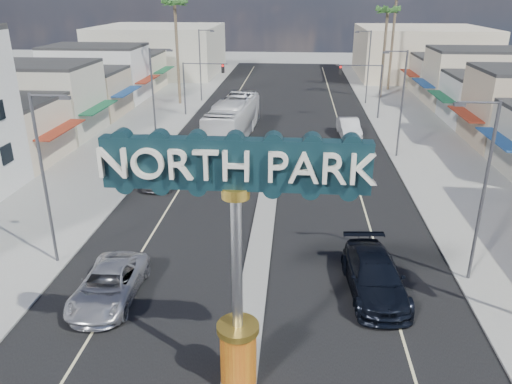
% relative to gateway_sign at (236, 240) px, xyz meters
% --- Properties ---
extents(ground, '(160.00, 160.00, 0.00)m').
position_rel_gateway_sign_xyz_m(ground, '(0.00, 28.02, -5.93)').
color(ground, gray).
rests_on(ground, ground).
extents(road, '(20.00, 120.00, 0.01)m').
position_rel_gateway_sign_xyz_m(road, '(0.00, 28.02, -5.92)').
color(road, black).
rests_on(road, ground).
extents(median_island, '(1.30, 30.00, 0.16)m').
position_rel_gateway_sign_xyz_m(median_island, '(0.00, 12.02, -5.85)').
color(median_island, gray).
rests_on(median_island, ground).
extents(sidewalk_left, '(8.00, 120.00, 0.12)m').
position_rel_gateway_sign_xyz_m(sidewalk_left, '(-14.00, 28.02, -5.87)').
color(sidewalk_left, gray).
rests_on(sidewalk_left, ground).
extents(sidewalk_right, '(8.00, 120.00, 0.12)m').
position_rel_gateway_sign_xyz_m(sidewalk_right, '(14.00, 28.02, -5.87)').
color(sidewalk_right, gray).
rests_on(sidewalk_right, ground).
extents(storefront_row_left, '(12.00, 42.00, 6.00)m').
position_rel_gateway_sign_xyz_m(storefront_row_left, '(-24.00, 41.02, -2.93)').
color(storefront_row_left, beige).
rests_on(storefront_row_left, ground).
extents(storefront_row_right, '(12.00, 42.00, 6.00)m').
position_rel_gateway_sign_xyz_m(storefront_row_right, '(24.00, 41.02, -2.93)').
color(storefront_row_right, '#B7B29E').
rests_on(storefront_row_right, ground).
extents(backdrop_far_left, '(20.00, 20.00, 8.00)m').
position_rel_gateway_sign_xyz_m(backdrop_far_left, '(-22.00, 73.02, -1.93)').
color(backdrop_far_left, '#B7B29E').
rests_on(backdrop_far_left, ground).
extents(backdrop_far_right, '(20.00, 20.00, 8.00)m').
position_rel_gateway_sign_xyz_m(backdrop_far_right, '(22.00, 73.02, -1.93)').
color(backdrop_far_right, beige).
rests_on(backdrop_far_right, ground).
extents(gateway_sign, '(8.20, 1.50, 9.15)m').
position_rel_gateway_sign_xyz_m(gateway_sign, '(0.00, 0.00, 0.00)').
color(gateway_sign, red).
rests_on(gateway_sign, median_island).
extents(traffic_signal_left, '(5.09, 0.45, 6.00)m').
position_rel_gateway_sign_xyz_m(traffic_signal_left, '(-9.18, 42.02, -1.65)').
color(traffic_signal_left, '#47474C').
rests_on(traffic_signal_left, ground).
extents(traffic_signal_right, '(5.09, 0.45, 6.00)m').
position_rel_gateway_sign_xyz_m(traffic_signal_right, '(9.18, 42.02, -1.65)').
color(traffic_signal_right, '#47474C').
rests_on(traffic_signal_right, ground).
extents(streetlight_l_near, '(2.03, 0.22, 9.00)m').
position_rel_gateway_sign_xyz_m(streetlight_l_near, '(-10.43, 8.02, -0.86)').
color(streetlight_l_near, '#47474C').
rests_on(streetlight_l_near, ground).
extents(streetlight_l_mid, '(2.03, 0.22, 9.00)m').
position_rel_gateway_sign_xyz_m(streetlight_l_mid, '(-10.43, 28.02, -0.86)').
color(streetlight_l_mid, '#47474C').
rests_on(streetlight_l_mid, ground).
extents(streetlight_l_far, '(2.03, 0.22, 9.00)m').
position_rel_gateway_sign_xyz_m(streetlight_l_far, '(-10.43, 50.02, -0.86)').
color(streetlight_l_far, '#47474C').
rests_on(streetlight_l_far, ground).
extents(streetlight_r_near, '(2.03, 0.22, 9.00)m').
position_rel_gateway_sign_xyz_m(streetlight_r_near, '(10.43, 8.02, -0.86)').
color(streetlight_r_near, '#47474C').
rests_on(streetlight_r_near, ground).
extents(streetlight_r_mid, '(2.03, 0.22, 9.00)m').
position_rel_gateway_sign_xyz_m(streetlight_r_mid, '(10.43, 28.02, -0.86)').
color(streetlight_r_mid, '#47474C').
rests_on(streetlight_r_mid, ground).
extents(streetlight_r_far, '(2.03, 0.22, 9.00)m').
position_rel_gateway_sign_xyz_m(streetlight_r_far, '(10.43, 50.02, -0.86)').
color(streetlight_r_far, '#47474C').
rests_on(streetlight_r_far, ground).
extents(palm_left_far, '(2.60, 2.60, 13.10)m').
position_rel_gateway_sign_xyz_m(palm_left_far, '(-13.00, 48.02, 5.57)').
color(palm_left_far, brown).
rests_on(palm_left_far, ground).
extents(palm_right_mid, '(2.60, 2.60, 12.10)m').
position_rel_gateway_sign_xyz_m(palm_right_mid, '(13.00, 54.02, 4.67)').
color(palm_right_mid, brown).
rests_on(palm_right_mid, ground).
extents(suv_left, '(2.66, 5.64, 1.56)m').
position_rel_gateway_sign_xyz_m(suv_left, '(-6.60, 4.93, -5.15)').
color(suv_left, silver).
rests_on(suv_left, ground).
extents(suv_right, '(2.96, 6.34, 1.79)m').
position_rel_gateway_sign_xyz_m(suv_right, '(5.73, 6.51, -5.03)').
color(suv_right, black).
rests_on(suv_right, ground).
extents(car_parked_left, '(2.56, 5.21, 1.71)m').
position_rel_gateway_sign_xyz_m(car_parked_left, '(-7.80, 19.93, -5.07)').
color(car_parked_left, slate).
rests_on(car_parked_left, ground).
extents(car_parked_right, '(2.21, 5.44, 1.76)m').
position_rel_gateway_sign_xyz_m(car_parked_right, '(7.04, 34.40, -5.05)').
color(car_parked_right, silver).
rests_on(car_parked_right, ground).
extents(city_bus, '(4.23, 13.46, 3.69)m').
position_rel_gateway_sign_xyz_m(city_bus, '(-4.32, 32.95, -4.08)').
color(city_bus, white).
rests_on(city_bus, ground).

